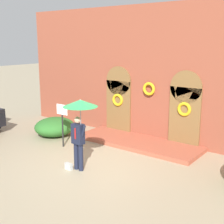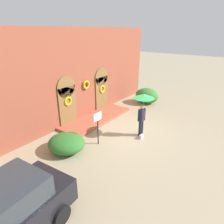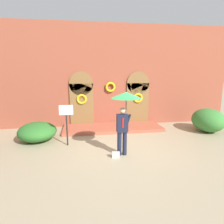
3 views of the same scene
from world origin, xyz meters
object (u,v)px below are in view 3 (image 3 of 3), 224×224
object	(u,v)px
person_with_umbrella	(125,105)
shrub_left	(37,132)
shrub_right	(208,120)
sign_post	(66,119)
handbag	(116,155)

from	to	relation	value
person_with_umbrella	shrub_left	world-z (taller)	person_with_umbrella
person_with_umbrella	shrub_right	distance (m)	5.52
sign_post	shrub_right	size ratio (longest dim) A/B	0.93
shrub_left	shrub_right	size ratio (longest dim) A/B	0.99
sign_post	shrub_left	bearing A→B (deg)	149.07
handbag	shrub_right	xyz separation A→B (m)	(5.25, 2.42, 0.48)
person_with_umbrella	handbag	distance (m)	1.85
person_with_umbrella	handbag	bearing A→B (deg)	-151.46
sign_post	person_with_umbrella	bearing A→B (deg)	-31.12
sign_post	shrub_right	xyz separation A→B (m)	(7.05, 0.91, -0.57)
person_with_umbrella	shrub_left	bearing A→B (deg)	148.96
handbag	shrub_left	world-z (taller)	shrub_left
shrub_left	shrub_right	distance (m)	8.43
shrub_right	person_with_umbrella	bearing A→B (deg)	-155.55
handbag	person_with_umbrella	bearing A→B (deg)	32.79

